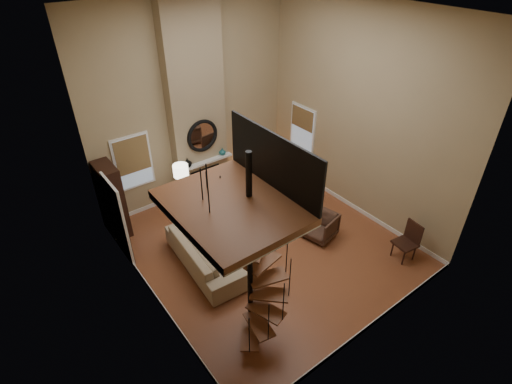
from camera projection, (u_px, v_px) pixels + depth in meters
ground at (265, 245)px, 10.11m from camera, size 6.00×6.50×0.01m
back_wall at (192, 104)px, 10.73m from camera, size 6.00×0.02×5.50m
front_wall at (392, 223)px, 6.43m from camera, size 6.00×0.02×5.50m
left_wall at (135, 196)px, 7.07m from camera, size 0.02×6.50×5.50m
right_wall at (360, 115)px, 10.08m from camera, size 0.02×6.50×5.50m
ceiling at (270, 11)px, 7.05m from camera, size 6.00×6.50×0.01m
baseboard_back at (200, 187)px, 12.22m from camera, size 6.00×0.02×0.12m
baseboard_front at (366, 329)px, 7.93m from camera, size 6.00×0.02×0.12m
baseboard_left at (157, 298)px, 8.58m from camera, size 0.02×6.50×0.12m
baseboard_right at (346, 202)px, 11.57m from camera, size 0.02×6.50×0.12m
chimney_breast at (196, 106)px, 10.60m from camera, size 1.60×0.38×5.50m
hearth at (212, 198)px, 11.80m from camera, size 1.50×0.60×0.04m
firebox at (206, 179)px, 11.70m from camera, size 0.95×0.02×0.72m
mantel at (206, 162)px, 11.31m from camera, size 1.70×0.18×0.06m
mirror_frame at (202, 136)px, 10.90m from camera, size 0.94×0.10×0.94m
mirror_disc at (202, 136)px, 10.91m from camera, size 0.80×0.01×0.80m
vase_left at (187, 163)px, 10.97m from camera, size 0.24×0.24×0.25m
vase_right at (222, 151)px, 11.56m from camera, size 0.20×0.20×0.21m
window_back at (133, 161)px, 10.39m from camera, size 1.02×0.06×1.52m
window_right at (302, 129)px, 12.02m from camera, size 0.06×1.02×1.52m
entry_door at (119, 220)px, 9.24m from camera, size 0.10×1.05×2.16m
loft at (236, 201)px, 6.09m from camera, size 1.70×2.20×1.09m
spiral_stair at (250, 263)px, 7.04m from camera, size 1.47×1.47×4.06m
hutch at (112, 201)px, 10.07m from camera, size 0.43×0.92×2.05m
sofa at (205, 253)px, 9.28m from camera, size 1.16×2.59×0.74m
armchair_near at (293, 196)px, 11.29m from camera, size 0.85×0.83×0.68m
armchair_far at (321, 224)px, 10.23m from camera, size 0.92×0.90×0.70m
coffee_table at (264, 232)px, 10.08m from camera, size 1.23×0.69×0.45m
bowl at (263, 224)px, 10.00m from camera, size 0.41×0.41×0.10m
book at (278, 224)px, 10.06m from camera, size 0.28×0.33×0.03m
floor_lamp at (181, 175)px, 10.22m from camera, size 0.39×0.39×1.71m
accent_lamp at (249, 170)px, 12.72m from camera, size 0.15×0.15×0.55m
side_chair at (409, 240)px, 9.47m from camera, size 0.55×0.55×1.01m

